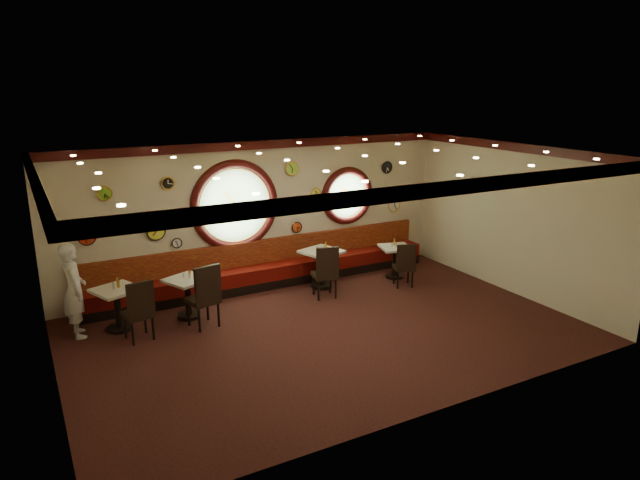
{
  "coord_description": "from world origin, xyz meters",
  "views": [
    {
      "loc": [
        -4.7,
        -8.35,
        4.39
      ],
      "look_at": [
        0.28,
        0.8,
        1.5
      ],
      "focal_mm": 32.0,
      "sensor_mm": 36.0,
      "label": 1
    }
  ],
  "objects_px": {
    "table_d": "(395,258)",
    "condiment_a_salt": "(113,285)",
    "condiment_c_pepper": "(324,248)",
    "condiment_c_bottle": "(326,245)",
    "chair_d": "(405,262)",
    "chair_a": "(139,307)",
    "condiment_a_pepper": "(114,287)",
    "condiment_d_salt": "(392,244)",
    "condiment_c_salt": "(317,249)",
    "chair_c": "(326,269)",
    "table_c": "(321,264)",
    "table_b": "(188,293)",
    "condiment_b_pepper": "(190,276)",
    "condiment_a_bottle": "(118,283)",
    "table_a": "(117,304)",
    "condiment_d_pepper": "(396,245)",
    "condiment_d_bottle": "(394,242)",
    "waiter": "(74,290)",
    "condiment_b_salt": "(183,276)",
    "condiment_b_bottle": "(189,274)",
    "chair_b": "(205,292)"
  },
  "relations": [
    {
      "from": "table_d",
      "to": "condiment_a_salt",
      "type": "relative_size",
      "value": 8.28
    },
    {
      "from": "condiment_c_pepper",
      "to": "condiment_c_bottle",
      "type": "distance_m",
      "value": 0.12
    },
    {
      "from": "chair_d",
      "to": "condiment_c_bottle",
      "type": "relative_size",
      "value": 3.46
    },
    {
      "from": "chair_a",
      "to": "chair_d",
      "type": "distance_m",
      "value": 5.69
    },
    {
      "from": "condiment_a_pepper",
      "to": "condiment_c_bottle",
      "type": "relative_size",
      "value": 0.5
    },
    {
      "from": "table_d",
      "to": "condiment_d_salt",
      "type": "height_order",
      "value": "condiment_d_salt"
    },
    {
      "from": "condiment_c_salt",
      "to": "condiment_d_salt",
      "type": "height_order",
      "value": "condiment_c_salt"
    },
    {
      "from": "chair_c",
      "to": "chair_a",
      "type": "bearing_deg",
      "value": -164.77
    },
    {
      "from": "table_c",
      "to": "chair_c",
      "type": "distance_m",
      "value": 0.71
    },
    {
      "from": "condiment_c_pepper",
      "to": "condiment_c_bottle",
      "type": "bearing_deg",
      "value": 40.95
    },
    {
      "from": "table_b",
      "to": "condiment_b_pepper",
      "type": "bearing_deg",
      "value": -14.99
    },
    {
      "from": "table_c",
      "to": "chair_a",
      "type": "distance_m",
      "value": 4.19
    },
    {
      "from": "table_b",
      "to": "condiment_a_pepper",
      "type": "xyz_separation_m",
      "value": [
        -1.33,
        0.0,
        0.35
      ]
    },
    {
      "from": "chair_d",
      "to": "condiment_a_bottle",
      "type": "distance_m",
      "value": 5.95
    },
    {
      "from": "condiment_a_pepper",
      "to": "condiment_c_pepper",
      "type": "distance_m",
      "value": 4.44
    },
    {
      "from": "condiment_c_salt",
      "to": "condiment_c_pepper",
      "type": "height_order",
      "value": "condiment_c_pepper"
    },
    {
      "from": "table_a",
      "to": "chair_d",
      "type": "xyz_separation_m",
      "value": [
        5.95,
        -0.67,
        0.07
      ]
    },
    {
      "from": "condiment_c_pepper",
      "to": "condiment_d_pepper",
      "type": "bearing_deg",
      "value": -8.17
    },
    {
      "from": "condiment_c_bottle",
      "to": "condiment_d_salt",
      "type": "bearing_deg",
      "value": -8.39
    },
    {
      "from": "table_d",
      "to": "condiment_a_salt",
      "type": "distance_m",
      "value": 6.2
    },
    {
      "from": "condiment_a_pepper",
      "to": "condiment_d_bottle",
      "type": "xyz_separation_m",
      "value": [
        6.24,
        0.11,
        -0.02
      ]
    },
    {
      "from": "table_d",
      "to": "waiter",
      "type": "distance_m",
      "value": 6.85
    },
    {
      "from": "table_a",
      "to": "condiment_d_salt",
      "type": "relative_size",
      "value": 9.46
    },
    {
      "from": "chair_a",
      "to": "condiment_b_salt",
      "type": "distance_m",
      "value": 1.23
    },
    {
      "from": "condiment_d_bottle",
      "to": "table_a",
      "type": "bearing_deg",
      "value": -179.21
    },
    {
      "from": "condiment_c_salt",
      "to": "table_c",
      "type": "bearing_deg",
      "value": -21.13
    },
    {
      "from": "table_d",
      "to": "condiment_b_salt",
      "type": "xyz_separation_m",
      "value": [
        -4.92,
        0.06,
        0.36
      ]
    },
    {
      "from": "condiment_a_salt",
      "to": "condiment_d_salt",
      "type": "distance_m",
      "value": 6.12
    },
    {
      "from": "table_b",
      "to": "condiment_d_salt",
      "type": "distance_m",
      "value": 4.81
    },
    {
      "from": "table_d",
      "to": "condiment_b_bottle",
      "type": "height_order",
      "value": "condiment_b_bottle"
    },
    {
      "from": "chair_b",
      "to": "condiment_b_bottle",
      "type": "bearing_deg",
      "value": 84.63
    },
    {
      "from": "chair_c",
      "to": "table_d",
      "type": "bearing_deg",
      "value": 22.62
    },
    {
      "from": "condiment_b_bottle",
      "to": "waiter",
      "type": "distance_m",
      "value": 2.04
    },
    {
      "from": "chair_a",
      "to": "condiment_d_pepper",
      "type": "xyz_separation_m",
      "value": [
        5.89,
        0.61,
        0.15
      ]
    },
    {
      "from": "condiment_a_pepper",
      "to": "condiment_b_pepper",
      "type": "bearing_deg",
      "value": -0.8
    },
    {
      "from": "chair_c",
      "to": "condiment_c_bottle",
      "type": "bearing_deg",
      "value": 72.53
    },
    {
      "from": "condiment_d_bottle",
      "to": "waiter",
      "type": "bearing_deg",
      "value": 179.94
    },
    {
      "from": "chair_b",
      "to": "condiment_c_bottle",
      "type": "bearing_deg",
      "value": 5.11
    },
    {
      "from": "waiter",
      "to": "condiment_d_pepper",
      "type": "bearing_deg",
      "value": -94.97
    },
    {
      "from": "chair_d",
      "to": "table_d",
      "type": "bearing_deg",
      "value": 92.99
    },
    {
      "from": "table_c",
      "to": "condiment_d_salt",
      "type": "distance_m",
      "value": 1.77
    },
    {
      "from": "condiment_c_salt",
      "to": "condiment_b_bottle",
      "type": "height_order",
      "value": "condiment_c_salt"
    },
    {
      "from": "condiment_d_pepper",
      "to": "condiment_c_salt",
      "type": "bearing_deg",
      "value": 170.43
    },
    {
      "from": "condiment_a_pepper",
      "to": "condiment_d_bottle",
      "type": "distance_m",
      "value": 6.24
    },
    {
      "from": "chair_d",
      "to": "table_b",
      "type": "bearing_deg",
      "value": -167.0
    },
    {
      "from": "table_b",
      "to": "condiment_b_bottle",
      "type": "relative_size",
      "value": 6.69
    },
    {
      "from": "chair_c",
      "to": "condiment_c_salt",
      "type": "xyz_separation_m",
      "value": [
        0.16,
        0.69,
        0.24
      ]
    },
    {
      "from": "condiment_c_bottle",
      "to": "table_c",
      "type": "bearing_deg",
      "value": -162.83
    },
    {
      "from": "chair_b",
      "to": "condiment_a_pepper",
      "type": "relative_size",
      "value": 8.49
    },
    {
      "from": "condiment_d_salt",
      "to": "condiment_b_pepper",
      "type": "relative_size",
      "value": 1.16
    }
  ]
}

